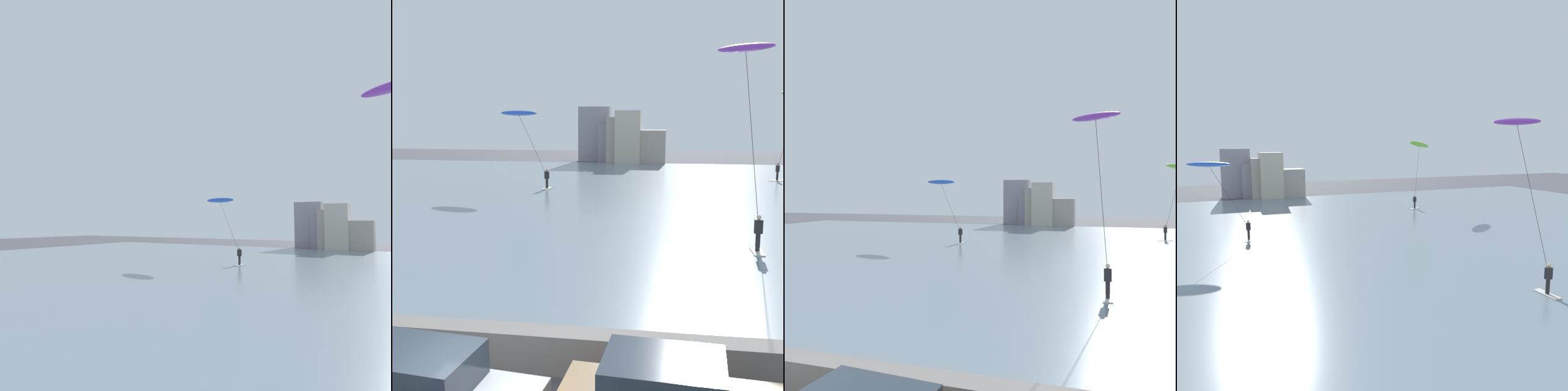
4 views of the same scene
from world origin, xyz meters
The scene contains 5 objects.
seawall_barrier centered at (0.00, 3.21, 0.48)m, with size 60.00×0.70×0.96m, color slate.
water_bay centered at (0.00, 29.91, 0.05)m, with size 84.00×52.00×0.10m, color slate.
far_shore_buildings centered at (-3.13, 57.50, 2.98)m, with size 11.56×6.02×7.27m.
kitesurfer_blue centered at (-9.09, 32.95, 5.77)m, with size 4.85×3.24×6.40m.
kitesurfer_purple centered at (6.45, 16.10, 7.80)m, with size 2.69×3.68×9.10m.
Camera 3 is at (6.66, -4.71, 4.95)m, focal length 36.09 mm.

